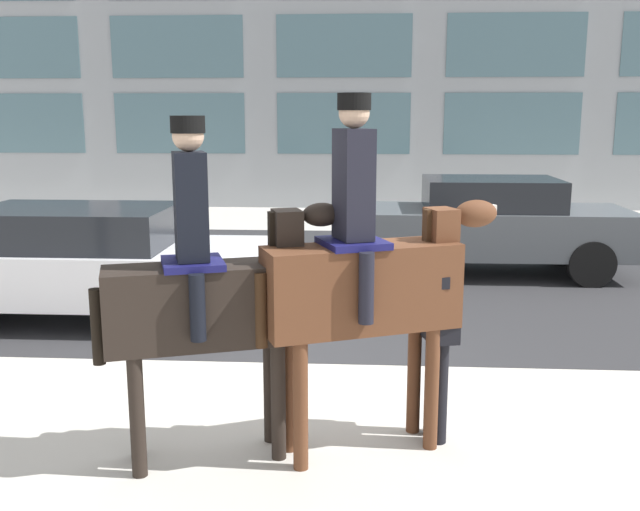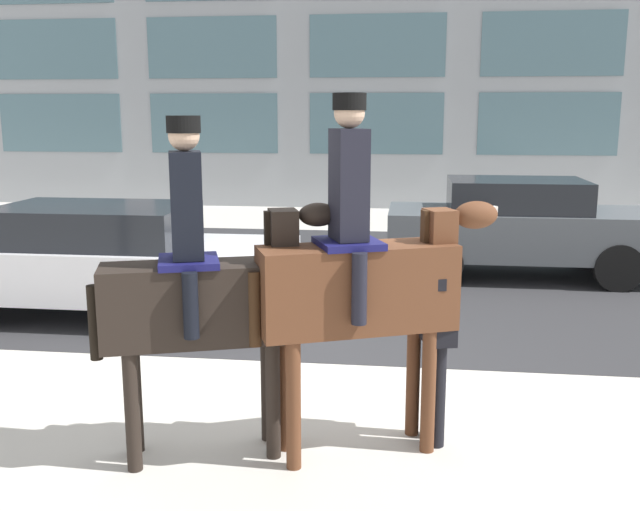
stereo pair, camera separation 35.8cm
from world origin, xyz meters
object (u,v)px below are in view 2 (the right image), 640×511
object	(u,v)px
mounted_horse_lead	(204,291)
pedestrian_bystander	(435,322)
mounted_horse_companion	(362,277)
street_car_far_lane	(520,226)
street_car_near_lane	(104,259)

from	to	relation	value
mounted_horse_lead	pedestrian_bystander	xyz separation A→B (m)	(1.70, 0.42, -0.30)
mounted_horse_companion	street_car_far_lane	distance (m)	6.61
mounted_horse_lead	street_car_near_lane	distance (m)	4.28
mounted_horse_companion	street_car_far_lane	world-z (taller)	mounted_horse_companion
pedestrian_bystander	street_car_far_lane	bearing A→B (deg)	-118.34
pedestrian_bystander	street_car_far_lane	size ratio (longest dim) A/B	0.40
mounted_horse_lead	street_car_near_lane	size ratio (longest dim) A/B	0.54
mounted_horse_companion	pedestrian_bystander	size ratio (longest dim) A/B	1.62
pedestrian_bystander	street_car_near_lane	xyz separation A→B (m)	(-4.06, 3.11, -0.24)
mounted_horse_lead	mounted_horse_companion	size ratio (longest dim) A/B	0.94
pedestrian_bystander	street_car_near_lane	world-z (taller)	pedestrian_bystander
mounted_horse_lead	street_car_near_lane	xyz separation A→B (m)	(-2.36, 3.53, -0.54)
mounted_horse_companion	street_car_near_lane	world-z (taller)	mounted_horse_companion
mounted_horse_companion	mounted_horse_lead	bearing A→B (deg)	168.40
mounted_horse_companion	pedestrian_bystander	world-z (taller)	mounted_horse_companion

